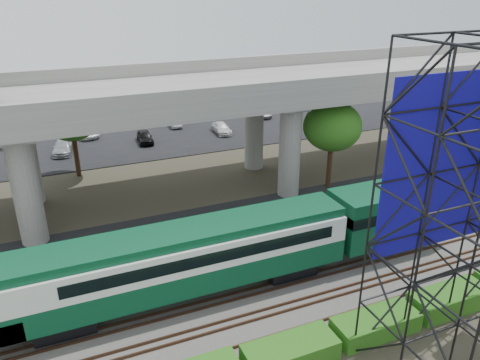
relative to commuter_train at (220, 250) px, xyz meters
name	(u,v)px	position (x,y,z in m)	size (l,w,h in m)	color
ground	(236,312)	(0.16, -2.00, -2.88)	(140.00, 140.00, 0.00)	#474233
ballast_bed	(223,290)	(0.16, 0.00, -2.78)	(90.00, 12.00, 0.20)	slate
service_road	(182,227)	(0.16, 8.50, -2.84)	(90.00, 5.00, 0.08)	black
parking_lot	(124,137)	(0.16, 32.00, -2.84)	(90.00, 18.00, 0.08)	black
harbor_water	(99,98)	(0.16, 54.00, -2.87)	(140.00, 40.00, 0.03)	#476676
rail_tracks	(223,288)	(0.16, 0.00, -2.60)	(90.00, 9.52, 0.16)	#472D1E
commuter_train	(220,250)	(0.00, 0.00, 0.00)	(29.30, 3.06, 4.30)	black
overpass	(140,104)	(-1.08, 14.00, 5.33)	(80.00, 12.00, 12.40)	#9E9B93
hedge_strip	(290,351)	(1.17, -6.30, -2.32)	(34.60, 1.80, 1.20)	#275C15
trees	(98,142)	(-4.51, 14.17, 2.69)	(40.94, 16.94, 7.69)	#382314
parked_cars	(134,131)	(1.27, 31.69, -2.18)	(39.90, 9.88, 1.32)	white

